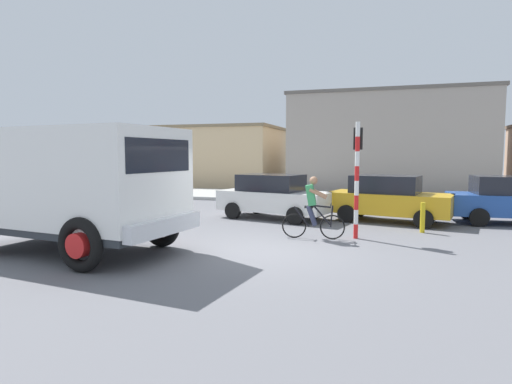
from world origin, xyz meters
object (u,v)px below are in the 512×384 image
at_px(traffic_light_pole, 357,164).
at_px(car_red_near, 273,196).
at_px(bollard_near, 423,218).
at_px(car_far_side, 388,198).
at_px(bollard_far, 419,212).
at_px(cyclist, 313,208).
at_px(truck_foreground, 72,182).

distance_m(traffic_light_pole, car_red_near, 4.37).
bearing_deg(bollard_near, car_far_side, 118.07).
height_order(car_far_side, bollard_near, car_far_side).
xyz_separation_m(car_red_near, bollard_near, (4.95, -1.39, -0.37)).
relative_size(bollard_near, bollard_far, 1.00).
height_order(cyclist, traffic_light_pole, traffic_light_pole).
distance_m(truck_foreground, car_red_near, 7.28).
xyz_separation_m(cyclist, car_red_near, (-1.98, 3.26, -0.05)).
relative_size(cyclist, bollard_near, 1.92).
height_order(cyclist, car_red_near, cyclist).
xyz_separation_m(cyclist, bollard_far, (2.97, 3.27, -0.41)).
distance_m(car_far_side, bollard_far, 1.14).
distance_m(truck_foreground, car_far_side, 10.02).
bearing_deg(bollard_near, truck_foreground, -148.06).
height_order(cyclist, bollard_near, cyclist).
relative_size(truck_foreground, bollard_near, 6.31).
xyz_separation_m(truck_foreground, cyclist, (5.20, 3.22, -0.80)).
relative_size(truck_foreground, car_far_side, 1.33).
height_order(truck_foreground, traffic_light_pole, traffic_light_pole).
distance_m(car_red_near, bollard_far, 4.96).
bearing_deg(car_red_near, bollard_far, 0.14).
bearing_deg(car_far_side, truck_foreground, -136.01).
height_order(truck_foreground, bollard_near, truck_foreground).
height_order(cyclist, car_far_side, cyclist).
distance_m(cyclist, bollard_far, 4.44).
xyz_separation_m(truck_foreground, bollard_far, (8.17, 6.49, -1.22)).
xyz_separation_m(car_far_side, bollard_near, (0.98, -1.84, -0.37)).
distance_m(truck_foreground, bollard_far, 10.50).
bearing_deg(traffic_light_pole, cyclist, -157.98).
bearing_deg(car_red_near, cyclist, -58.66).
bearing_deg(cyclist, car_far_side, 61.90).
relative_size(traffic_light_pole, car_far_side, 0.75).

